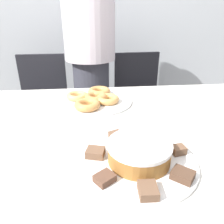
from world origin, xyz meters
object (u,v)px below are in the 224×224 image
(office_chair_right, at_px, (139,108))
(plate_cake, at_px, (139,161))
(frosted_cake, at_px, (139,152))
(person_standing, at_px, (90,52))
(office_chair_left, at_px, (44,112))
(plate_donuts, at_px, (96,101))

(office_chair_right, xyz_separation_m, plate_cake, (-0.28, -1.21, 0.36))
(plate_cake, height_order, frosted_cake, frosted_cake)
(person_standing, height_order, plate_cake, person_standing)
(plate_cake, distance_m, frosted_cake, 0.04)
(office_chair_left, bearing_deg, person_standing, 3.40)
(office_chair_left, bearing_deg, plate_donuts, -58.38)
(office_chair_left, height_order, office_chair_right, same)
(plate_donuts, bearing_deg, office_chair_left, 122.32)
(frosted_cake, bearing_deg, plate_cake, 180.00)
(frosted_cake, bearing_deg, plate_donuts, 102.86)
(person_standing, height_order, office_chair_right, person_standing)
(person_standing, xyz_separation_m, plate_cake, (0.14, -1.24, -0.13))
(office_chair_right, height_order, frosted_cake, office_chair_right)
(office_chair_right, bearing_deg, plate_donuts, -122.40)
(plate_cake, bearing_deg, plate_donuts, 102.86)
(person_standing, distance_m, plate_donuts, 0.73)
(person_standing, bearing_deg, plate_donuts, -88.39)
(office_chair_right, height_order, plate_cake, office_chair_right)
(office_chair_right, xyz_separation_m, frosted_cake, (-0.28, -1.21, 0.40))
(person_standing, xyz_separation_m, plate_donuts, (0.02, -0.72, -0.13))
(office_chair_right, bearing_deg, plate_cake, -105.58)
(office_chair_right, xyz_separation_m, plate_donuts, (-0.39, -0.69, 0.36))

